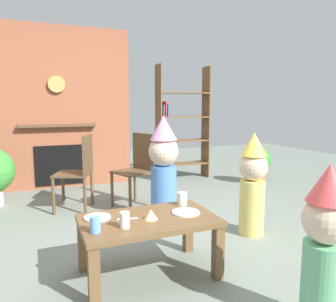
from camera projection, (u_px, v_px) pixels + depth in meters
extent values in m
plane|color=gray|center=(170.00, 244.00, 2.92)|extent=(12.00, 12.00, 0.00)
cube|color=#935138|center=(56.00, 108.00, 4.85)|extent=(2.20, 0.18, 2.40)
cube|color=black|center=(60.00, 165.00, 4.88)|extent=(0.70, 0.02, 0.60)
cube|color=brown|center=(58.00, 126.00, 4.75)|extent=(1.10, 0.10, 0.04)
cylinder|color=tan|center=(56.00, 84.00, 4.69)|extent=(0.24, 0.04, 0.24)
cube|color=brown|center=(159.00, 123.00, 5.29)|extent=(0.02, 0.28, 1.90)
cube|color=brown|center=(206.00, 122.00, 5.63)|extent=(0.02, 0.28, 1.90)
cube|color=brown|center=(183.00, 164.00, 5.56)|extent=(0.86, 0.28, 0.02)
cube|color=brown|center=(183.00, 141.00, 5.50)|extent=(0.86, 0.28, 0.02)
cube|color=brown|center=(183.00, 117.00, 5.45)|extent=(0.86, 0.28, 0.02)
cube|color=brown|center=(183.00, 93.00, 5.39)|extent=(0.86, 0.28, 0.02)
cube|color=#B23333|center=(162.00, 158.00, 5.40)|extent=(0.03, 0.20, 0.24)
cube|color=#3359A5|center=(164.00, 158.00, 5.41)|extent=(0.03, 0.20, 0.23)
cube|color=#3F8C4C|center=(167.00, 158.00, 5.43)|extent=(0.04, 0.20, 0.22)
cube|color=gold|center=(170.00, 158.00, 5.45)|extent=(0.03, 0.20, 0.20)
cube|color=#8C4C99|center=(162.00, 134.00, 5.34)|extent=(0.03, 0.20, 0.24)
cube|color=#D87F3F|center=(165.00, 135.00, 5.36)|extent=(0.03, 0.20, 0.18)
cube|color=#4C4C51|center=(162.00, 111.00, 5.29)|extent=(0.02, 0.20, 0.19)
cube|color=#B23333|center=(164.00, 109.00, 5.30)|extent=(0.02, 0.20, 0.25)
cube|color=#3359A5|center=(167.00, 110.00, 5.32)|extent=(0.02, 0.20, 0.21)
cube|color=brown|center=(148.00, 220.00, 2.34)|extent=(0.97, 0.58, 0.04)
cube|color=brown|center=(94.00, 277.00, 1.98)|extent=(0.07, 0.07, 0.40)
cube|color=brown|center=(218.00, 252.00, 2.32)|extent=(0.07, 0.07, 0.40)
cube|color=brown|center=(83.00, 245.00, 2.43)|extent=(0.07, 0.07, 0.40)
cube|color=brown|center=(188.00, 229.00, 2.77)|extent=(0.07, 0.07, 0.40)
cylinder|color=#669EE0|center=(95.00, 225.00, 2.06)|extent=(0.07, 0.07, 0.11)
cylinder|color=silver|center=(125.00, 220.00, 2.14)|extent=(0.07, 0.07, 0.11)
cylinder|color=silver|center=(182.00, 199.00, 2.63)|extent=(0.08, 0.08, 0.11)
cylinder|color=white|center=(97.00, 217.00, 2.33)|extent=(0.19, 0.19, 0.01)
cylinder|color=white|center=(186.00, 212.00, 2.44)|extent=(0.21, 0.21, 0.01)
cone|color=#EAC68C|center=(151.00, 214.00, 2.30)|extent=(0.10, 0.10, 0.07)
cube|color=silver|center=(128.00, 219.00, 2.31)|extent=(0.15, 0.05, 0.01)
cylinder|color=#66B27F|center=(322.00, 286.00, 1.79)|extent=(0.23, 0.23, 0.50)
sphere|color=beige|center=(327.00, 220.00, 1.74)|extent=(0.26, 0.26, 0.26)
cone|color=#EA4C4C|center=(330.00, 183.00, 1.71)|extent=(0.23, 0.23, 0.21)
cylinder|color=#E0CC66|center=(252.00, 207.00, 3.13)|extent=(0.24, 0.24, 0.53)
sphere|color=beige|center=(253.00, 167.00, 3.07)|extent=(0.27, 0.27, 0.27)
cone|color=#F2D14C|center=(254.00, 144.00, 3.04)|extent=(0.25, 0.25, 0.22)
cylinder|color=#4C7FC6|center=(164.00, 194.00, 3.45)|extent=(0.27, 0.27, 0.61)
sphere|color=beige|center=(163.00, 151.00, 3.38)|extent=(0.32, 0.32, 0.32)
cone|color=pink|center=(163.00, 128.00, 3.35)|extent=(0.28, 0.28, 0.25)
cube|color=brown|center=(73.00, 174.00, 3.83)|extent=(0.52, 0.52, 0.02)
cube|color=brown|center=(88.00, 154.00, 3.80)|extent=(0.18, 0.38, 0.45)
cylinder|color=brown|center=(63.00, 188.00, 4.04)|extent=(0.04, 0.04, 0.43)
cylinder|color=brown|center=(53.00, 196.00, 3.68)|extent=(0.04, 0.04, 0.43)
cylinder|color=brown|center=(92.00, 188.00, 4.04)|extent=(0.04, 0.04, 0.43)
cylinder|color=brown|center=(85.00, 196.00, 3.69)|extent=(0.04, 0.04, 0.43)
cube|color=brown|center=(132.00, 172.00, 3.94)|extent=(0.52, 0.52, 0.02)
cube|color=brown|center=(144.00, 151.00, 4.04)|extent=(0.18, 0.38, 0.45)
cylinder|color=brown|center=(112.00, 190.00, 3.98)|extent=(0.04, 0.04, 0.43)
cylinder|color=brown|center=(130.00, 195.00, 3.72)|extent=(0.04, 0.04, 0.43)
cylinder|color=brown|center=(135.00, 185.00, 4.23)|extent=(0.04, 0.04, 0.43)
cylinder|color=brown|center=(153.00, 190.00, 3.97)|extent=(0.04, 0.04, 0.43)
cylinder|color=#9E5B42|center=(257.00, 177.00, 5.21)|extent=(0.24, 0.24, 0.21)
sphere|color=#318734|center=(258.00, 160.00, 5.17)|extent=(0.40, 0.40, 0.40)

